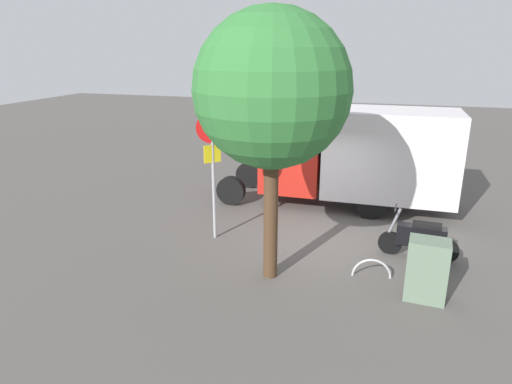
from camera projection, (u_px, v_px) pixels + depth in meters
The scene contains 7 objects.
ground_plane at pixel (313, 239), 11.77m from camera, with size 60.00×60.00×0.00m, color #524E4A.
box_truck_near at pixel (358, 155), 13.73m from camera, with size 7.06×2.27×3.01m.
motorcycle at pixel (420, 237), 10.60m from camera, with size 1.81×0.55×1.20m.
stop_sign at pixel (213, 156), 11.22m from camera, with size 0.71×0.33×3.26m.
street_tree at pixel (272, 90), 8.71m from camera, with size 3.08×3.08×5.53m.
utility_cabinet at pixel (427, 270), 8.85m from camera, with size 0.77×0.54×1.25m, color slate.
bike_rack_hoop at pixel (371, 277), 9.88m from camera, with size 0.85×0.85×0.05m, color #B7B7BC.
Camera 1 is at (-1.77, 10.77, 4.80)m, focal length 31.92 mm.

